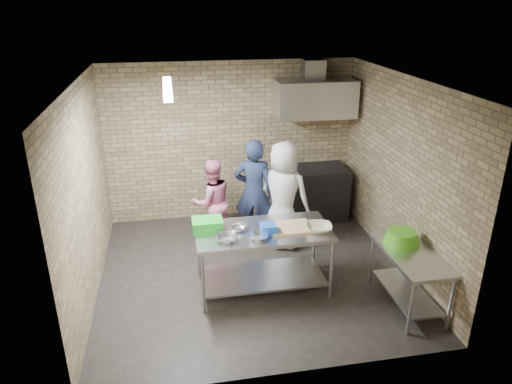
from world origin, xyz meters
TOP-DOWN VIEW (x-y plane):
  - floor at (0.00, 0.00)m, footprint 4.20×4.20m
  - ceiling at (0.00, 0.00)m, footprint 4.20×4.20m
  - back_wall at (0.00, 2.00)m, footprint 4.20×0.06m
  - front_wall at (0.00, -2.00)m, footprint 4.20×0.06m
  - left_wall at (-2.10, 0.00)m, footprint 0.06×4.00m
  - right_wall at (2.10, 0.00)m, footprint 0.06×4.00m
  - prep_table at (0.08, -0.40)m, footprint 1.74×0.87m
  - side_counter at (1.80, -1.10)m, footprint 0.60×1.20m
  - stove at (1.35, 1.65)m, footprint 1.20×0.70m
  - range_hood at (1.35, 1.70)m, footprint 1.30×0.60m
  - hood_duct at (1.35, 1.85)m, footprint 0.35×0.30m
  - wall_shelf at (1.65, 1.89)m, footprint 0.80×0.20m
  - fluorescent_fixture at (-1.00, 0.00)m, footprint 0.10×1.25m
  - green_crate at (-0.62, -0.28)m, footprint 0.39×0.29m
  - blue_tub at (0.13, -0.50)m, footprint 0.19×0.19m
  - cutting_board at (0.43, -0.42)m, footprint 0.53×0.41m
  - mixing_bowl_a at (-0.42, -0.60)m, footprint 0.32×0.32m
  - mixing_bowl_b at (-0.22, -0.35)m, footprint 0.24×0.24m
  - mixing_bowl_c at (-0.02, -0.62)m, footprint 0.29×0.29m
  - ceramic_bowl at (0.78, -0.55)m, footprint 0.39×0.39m
  - green_basin at (1.78, -0.85)m, footprint 0.46×0.46m
  - bottle_red at (1.40, 1.89)m, footprint 0.07×0.07m
  - man_navy at (0.20, 0.93)m, footprint 0.71×0.58m
  - woman_pink at (-0.44, 1.01)m, footprint 0.78×0.68m
  - woman_white at (0.62, 0.72)m, footprint 0.98×0.93m

SIDE VIEW (x-z plane):
  - floor at x=0.00m, z-range 0.00..0.00m
  - side_counter at x=1.80m, z-range 0.00..0.75m
  - prep_table at x=0.08m, z-range 0.00..0.87m
  - stove at x=1.35m, z-range 0.00..0.90m
  - woman_pink at x=-0.44m, z-range 0.00..1.38m
  - green_basin at x=1.78m, z-range 0.75..0.92m
  - man_navy at x=0.20m, z-range 0.00..1.69m
  - woman_white at x=0.62m, z-range 0.00..1.69m
  - cutting_board at x=0.43m, z-range 0.87..0.90m
  - mixing_bowl_c at x=-0.02m, z-range 0.87..0.93m
  - mixing_bowl_b at x=-0.22m, z-range 0.87..0.94m
  - mixing_bowl_a at x=-0.42m, z-range 0.87..0.94m
  - ceramic_bowl at x=0.78m, z-range 0.87..0.95m
  - blue_tub at x=0.13m, z-range 0.87..1.00m
  - green_crate at x=-0.62m, z-range 0.87..1.03m
  - back_wall at x=0.00m, z-range 0.00..2.70m
  - front_wall at x=0.00m, z-range 0.00..2.70m
  - left_wall at x=-2.10m, z-range 0.00..2.70m
  - right_wall at x=2.10m, z-range 0.00..2.70m
  - wall_shelf at x=1.65m, z-range 1.90..1.94m
  - bottle_red at x=1.40m, z-range 1.94..2.12m
  - range_hood at x=1.35m, z-range 1.80..2.40m
  - hood_duct at x=1.35m, z-range 2.40..2.70m
  - fluorescent_fixture at x=-1.00m, z-range 2.60..2.68m
  - ceiling at x=0.00m, z-range 2.70..2.70m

